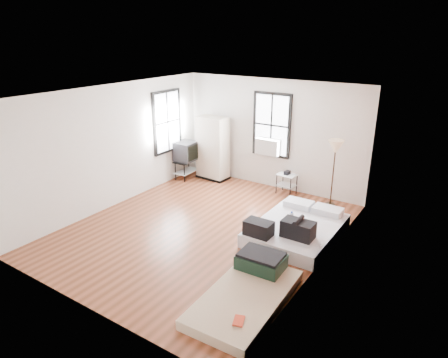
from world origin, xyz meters
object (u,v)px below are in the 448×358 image
Objects in this scene: floor_lamp at (335,150)px; tv_stand at (186,152)px; mattress_main at (296,229)px; side_table at (287,179)px; wardrobe at (213,148)px; mattress_bare at (249,289)px.

tv_stand is (-4.00, -0.41, -0.60)m from floor_lamp.
mattress_main is 2.29m from side_table.
mattress_main reaches higher than side_table.
mattress_main is at bearing -60.11° from side_table.
wardrobe is (-3.35, 1.91, 0.68)m from mattress_main.
floor_lamp is at bearing 3.83° from wardrobe.
wardrobe reaches higher than floor_lamp.
wardrobe is 3.42m from floor_lamp.
mattress_main is 3.40× the size of side_table.
mattress_bare is (0.17, -2.17, -0.05)m from mattress_main.
floor_lamp is (0.04, 1.91, 1.16)m from mattress_main.
mattress_bare is at bearing -43.22° from tv_stand.
mattress_main is 1.31× the size of floor_lamp.
side_table is 0.38× the size of floor_lamp.
mattress_main is at bearing 92.22° from mattress_bare.
floor_lamp is at bearing -3.41° from side_table.
floor_lamp reaches higher than mattress_bare.
side_table is 1.51m from floor_lamp.
wardrobe is 0.74m from tv_stand.
side_table is at bearing 8.02° from tv_stand.
side_table is (-1.31, 4.15, 0.27)m from mattress_bare.
side_table is 0.58× the size of tv_stand.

